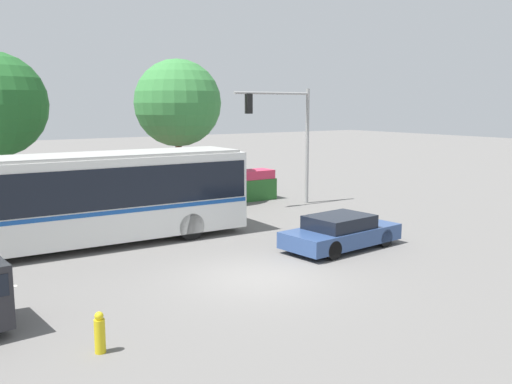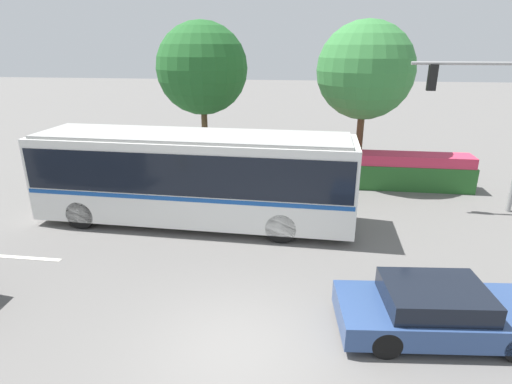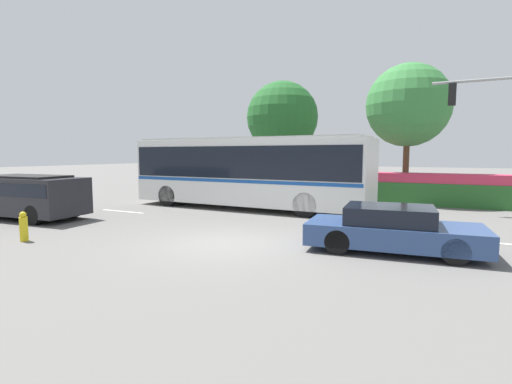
{
  "view_description": "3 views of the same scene",
  "coord_description": "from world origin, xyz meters",
  "px_view_note": "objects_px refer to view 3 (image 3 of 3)",
  "views": [
    {
      "loc": [
        -8.71,
        -12.92,
        4.91
      ],
      "look_at": [
        1.96,
        2.96,
        1.95
      ],
      "focal_mm": 39.45,
      "sensor_mm": 36.0,
      "label": 1
    },
    {
      "loc": [
        1.37,
        -6.91,
        6.09
      ],
      "look_at": [
        -0.22,
        4.9,
        1.8
      ],
      "focal_mm": 28.82,
      "sensor_mm": 36.0,
      "label": 2
    },
    {
      "loc": [
        5.39,
        -8.99,
        2.51
      ],
      "look_at": [
        -0.79,
        3.51,
        1.1
      ],
      "focal_mm": 26.54,
      "sensor_mm": 36.0,
      "label": 3
    }
  ],
  "objects_px": {
    "suv_left_lane": "(28,194)",
    "fire_hydrant": "(24,227)",
    "city_bus": "(248,169)",
    "street_tree_left": "(282,117)",
    "street_tree_centre": "(408,106)",
    "sedan_foreground": "(392,230)"
  },
  "relations": [
    {
      "from": "fire_hydrant",
      "to": "street_tree_centre",
      "type": "bearing_deg",
      "value": 58.51
    },
    {
      "from": "suv_left_lane",
      "to": "fire_hydrant",
      "type": "bearing_deg",
      "value": -38.7
    },
    {
      "from": "sedan_foreground",
      "to": "suv_left_lane",
      "type": "relative_size",
      "value": 0.95
    },
    {
      "from": "suv_left_lane",
      "to": "fire_hydrant",
      "type": "distance_m",
      "value": 4.42
    },
    {
      "from": "sedan_foreground",
      "to": "street_tree_centre",
      "type": "distance_m",
      "value": 12.04
    },
    {
      "from": "city_bus",
      "to": "street_tree_centre",
      "type": "height_order",
      "value": "street_tree_centre"
    },
    {
      "from": "suv_left_lane",
      "to": "sedan_foreground",
      "type": "bearing_deg",
      "value": 0.15
    },
    {
      "from": "sedan_foreground",
      "to": "street_tree_centre",
      "type": "xyz_separation_m",
      "value": [
        -0.65,
        11.17,
        4.43
      ]
    },
    {
      "from": "city_bus",
      "to": "suv_left_lane",
      "type": "relative_size",
      "value": 2.37
    },
    {
      "from": "fire_hydrant",
      "to": "street_tree_left",
      "type": "bearing_deg",
      "value": 86.45
    },
    {
      "from": "city_bus",
      "to": "suv_left_lane",
      "type": "bearing_deg",
      "value": 46.29
    },
    {
      "from": "street_tree_left",
      "to": "street_tree_centre",
      "type": "distance_m",
      "value": 8.26
    },
    {
      "from": "street_tree_left",
      "to": "fire_hydrant",
      "type": "relative_size",
      "value": 8.47
    },
    {
      "from": "fire_hydrant",
      "to": "sedan_foreground",
      "type": "bearing_deg",
      "value": 20.03
    },
    {
      "from": "city_bus",
      "to": "fire_hydrant",
      "type": "height_order",
      "value": "city_bus"
    },
    {
      "from": "suv_left_lane",
      "to": "street_tree_left",
      "type": "distance_m",
      "value": 15.69
    },
    {
      "from": "city_bus",
      "to": "street_tree_left",
      "type": "height_order",
      "value": "street_tree_left"
    },
    {
      "from": "city_bus",
      "to": "fire_hydrant",
      "type": "bearing_deg",
      "value": 74.19
    },
    {
      "from": "street_tree_left",
      "to": "fire_hydrant",
      "type": "xyz_separation_m",
      "value": [
        -1.05,
        -16.93,
        -4.51
      ]
    },
    {
      "from": "sedan_foreground",
      "to": "street_tree_left",
      "type": "xyz_separation_m",
      "value": [
        -8.6,
        13.41,
        4.35
      ]
    },
    {
      "from": "suv_left_lane",
      "to": "street_tree_centre",
      "type": "xyz_separation_m",
      "value": [
        12.62,
        12.22,
        4.02
      ]
    },
    {
      "from": "suv_left_lane",
      "to": "street_tree_left",
      "type": "relative_size",
      "value": 0.65
    }
  ]
}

